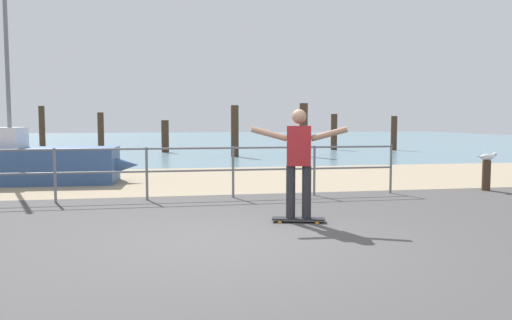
# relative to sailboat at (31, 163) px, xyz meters

# --- Properties ---
(ground_plane) EXTENTS (24.00, 10.00, 0.04)m
(ground_plane) POSITION_rel_sailboat_xyz_m (4.29, -7.73, -0.52)
(ground_plane) COLOR #474444
(ground_plane) RESTS_ON ground
(beach_strip) EXTENTS (24.00, 6.00, 0.04)m
(beach_strip) POSITION_rel_sailboat_xyz_m (4.29, 0.27, -0.52)
(beach_strip) COLOR tan
(beach_strip) RESTS_ON ground
(sea_surface) EXTENTS (72.00, 50.00, 0.04)m
(sea_surface) POSITION_rel_sailboat_xyz_m (4.29, 28.27, -0.52)
(sea_surface) COLOR slate
(sea_surface) RESTS_ON ground
(railing_fence) EXTENTS (11.88, 0.05, 1.05)m
(railing_fence) POSITION_rel_sailboat_xyz_m (2.05, -3.13, 0.18)
(railing_fence) COLOR slate
(railing_fence) RESTS_ON ground
(sailboat) EXTENTS (5.00, 1.62, 4.93)m
(sailboat) POSITION_rel_sailboat_xyz_m (0.00, 0.00, 0.00)
(sailboat) COLOR #335184
(sailboat) RESTS_ON ground
(skateboard) EXTENTS (0.82, 0.41, 0.08)m
(skateboard) POSITION_rel_sailboat_xyz_m (5.24, -5.71, -0.45)
(skateboard) COLOR black
(skateboard) RESTS_ON ground
(skateboarder) EXTENTS (1.42, 0.47, 1.65)m
(skateboarder) POSITION_rel_sailboat_xyz_m (5.24, -5.71, 0.50)
(skateboarder) COLOR #26262B
(skateboarder) RESTS_ON skateboard
(bollard_short) EXTENTS (0.18, 0.18, 0.69)m
(bollard_short) POSITION_rel_sailboat_xyz_m (10.24, -3.11, -0.18)
(bollard_short) COLOR #422D1E
(bollard_short) RESTS_ON ground
(seagull) EXTENTS (0.49, 0.14, 0.18)m
(seagull) POSITION_rel_sailboat_xyz_m (10.26, -3.11, 0.24)
(seagull) COLOR white
(seagull) RESTS_ON bollard_short
(groyne_post_0) EXTENTS (0.28, 0.28, 2.28)m
(groyne_post_0) POSITION_rel_sailboat_xyz_m (-2.66, 12.80, 0.62)
(groyne_post_0) COLOR #422D1E
(groyne_post_0) RESTS_ON ground
(groyne_post_1) EXTENTS (0.29, 0.29, 1.95)m
(groyne_post_1) POSITION_rel_sailboat_xyz_m (0.30, 11.20, 0.46)
(groyne_post_1) COLOR #422D1E
(groyne_post_1) RESTS_ON ground
(groyne_post_2) EXTENTS (0.36, 0.36, 1.59)m
(groyne_post_2) POSITION_rel_sailboat_xyz_m (3.25, 11.81, 0.28)
(groyne_post_2) COLOR #422D1E
(groyne_post_2) RESTS_ON ground
(groyne_post_3) EXTENTS (0.33, 0.33, 2.23)m
(groyne_post_3) POSITION_rel_sailboat_xyz_m (6.21, 8.25, 0.59)
(groyne_post_3) COLOR #422D1E
(groyne_post_3) RESTS_ON ground
(groyne_post_4) EXTENTS (0.36, 0.36, 2.32)m
(groyne_post_4) POSITION_rel_sailboat_xyz_m (9.16, 7.87, 0.64)
(groyne_post_4) COLOR #422D1E
(groyne_post_4) RESTS_ON ground
(groyne_post_5) EXTENTS (0.34, 0.34, 1.93)m
(groyne_post_5) POSITION_rel_sailboat_xyz_m (12.12, 12.36, 0.44)
(groyne_post_5) COLOR #422D1E
(groyne_post_5) RESTS_ON ground
(groyne_post_6) EXTENTS (0.32, 0.32, 1.81)m
(groyne_post_6) POSITION_rel_sailboat_xyz_m (15.08, 11.39, 0.38)
(groyne_post_6) COLOR #422D1E
(groyne_post_6) RESTS_ON ground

